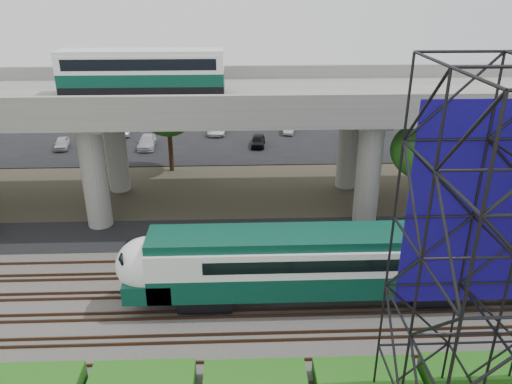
{
  "coord_description": "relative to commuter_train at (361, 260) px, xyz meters",
  "views": [
    {
      "loc": [
        0.38,
        -21.47,
        17.24
      ],
      "look_at": [
        1.45,
        6.0,
        5.35
      ],
      "focal_mm": 35.0,
      "sensor_mm": 36.0,
      "label": 1
    }
  ],
  "objects": [
    {
      "name": "ground",
      "position": [
        -7.09,
        -2.0,
        -2.88
      ],
      "size": [
        140.0,
        140.0,
        0.0
      ],
      "primitive_type": "plane",
      "color": "#474233",
      "rests_on": "ground"
    },
    {
      "name": "ballast_bed",
      "position": [
        -7.09,
        0.0,
        -2.78
      ],
      "size": [
        90.0,
        12.0,
        0.2
      ],
      "primitive_type": "cube",
      "color": "slate",
      "rests_on": "ground"
    },
    {
      "name": "service_road",
      "position": [
        -7.09,
        8.5,
        -2.84
      ],
      "size": [
        90.0,
        5.0,
        0.08
      ],
      "primitive_type": "cube",
      "color": "black",
      "rests_on": "ground"
    },
    {
      "name": "parking_lot",
      "position": [
        -7.09,
        32.0,
        -2.84
      ],
      "size": [
        90.0,
        18.0,
        0.08
      ],
      "primitive_type": "cube",
      "color": "black",
      "rests_on": "ground"
    },
    {
      "name": "harbor_water",
      "position": [
        -7.09,
        54.0,
        -2.87
      ],
      "size": [
        140.0,
        40.0,
        0.03
      ],
      "primitive_type": "cube",
      "color": "#41526C",
      "rests_on": "ground"
    },
    {
      "name": "rail_tracks",
      "position": [
        -7.09,
        -0.0,
        -2.6
      ],
      "size": [
        90.0,
        9.52,
        0.16
      ],
      "color": "#472D1E",
      "rests_on": "ballast_bed"
    },
    {
      "name": "commuter_train",
      "position": [
        0.0,
        0.0,
        0.0
      ],
      "size": [
        29.3,
        3.06,
        4.3
      ],
      "color": "black",
      "rests_on": "rail_tracks"
    },
    {
      "name": "overpass",
      "position": [
        -7.57,
        14.0,
        5.33
      ],
      "size": [
        80.0,
        12.0,
        12.4
      ],
      "color": "#9E9B93",
      "rests_on": "ground"
    },
    {
      "name": "hedge_strip",
      "position": [
        -6.09,
        -6.3,
        -2.32
      ],
      "size": [
        34.6,
        1.8,
        1.2
      ],
      "color": "#1A5A14",
      "rests_on": "ground"
    },
    {
      "name": "trees",
      "position": [
        -11.76,
        14.17,
        2.69
      ],
      "size": [
        40.94,
        16.94,
        7.69
      ],
      "color": "#382314",
      "rests_on": "ground"
    },
    {
      "name": "parked_cars",
      "position": [
        -5.89,
        31.51,
        -2.19
      ],
      "size": [
        37.18,
        9.47,
        1.29
      ],
      "color": "#BABABA",
      "rests_on": "parking_lot"
    }
  ]
}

